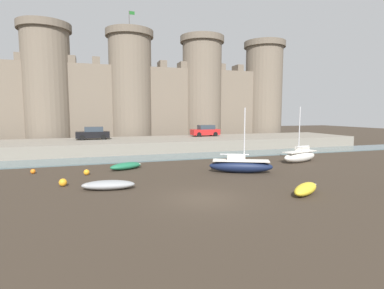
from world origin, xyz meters
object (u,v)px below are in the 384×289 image
Objects in this scene: rowboat_near_channel_left at (126,166)px; mooring_buoy_mid_mud at (33,171)px; mooring_buoy_near_channel at (87,172)px; rowboat_midflat_right at (108,185)px; sailboat_foreground_left at (300,156)px; car_quay_west at (205,131)px; car_quay_centre_west at (93,133)px; sailboat_foreground_right at (240,165)px; mooring_buoy_off_centre at (63,182)px; rowboat_foreground_centre at (306,189)px.

mooring_buoy_mid_mud is (-7.26, 0.47, -0.13)m from rowboat_near_channel_left.
rowboat_midflat_right is at bearing -74.69° from mooring_buoy_near_channel.
car_quay_west is (-3.75, 16.44, 1.59)m from sailboat_foreground_left.
rowboat_midflat_right is 9.03× the size of mooring_buoy_mid_mud.
car_quay_centre_west is (0.52, 15.87, 2.00)m from mooring_buoy_near_channel.
mooring_buoy_mid_mud is at bearing 175.53° from sailboat_foreground_left.
sailboat_foreground_right is 1.69× the size of rowboat_near_channel_left.
sailboat_foreground_left is at bearing -39.35° from car_quay_centre_west.
car_quay_centre_west is at bearing 84.27° from mooring_buoy_off_centre.
mooring_buoy_near_channel is 16.00m from car_quay_centre_west.
mooring_buoy_off_centre is (-21.28, -3.31, -0.38)m from sailboat_foreground_left.
sailboat_foreground_left reaches higher than car_quay_west.
mooring_buoy_mid_mud is (-16.59, 11.84, -0.16)m from rowboat_foreground_centre.
sailboat_foreground_right is at bearing 95.37° from rowboat_foreground_centre.
mooring_buoy_off_centre is 26.48m from car_quay_west.
rowboat_midflat_right is 0.83× the size of car_quay_west.
rowboat_foreground_centre is 0.69× the size of car_quay_centre_west.
rowboat_near_channel_left is 0.75× the size of car_quay_west.
mooring_buoy_off_centre is at bearing -113.00° from mooring_buoy_near_channel.
rowboat_midflat_right is 12.11m from rowboat_foreground_centre.
sailboat_foreground_left is 25.08m from car_quay_centre_west.
sailboat_foreground_right is 1.27× the size of car_quay_centre_west.
mooring_buoy_near_channel is at bearing -156.25° from rowboat_near_channel_left.
mooring_buoy_near_channel is 23.11m from car_quay_west.
mooring_buoy_near_channel is 3.60m from mooring_buoy_off_centre.
car_quay_centre_west is (-15.60, -0.57, 0.00)m from car_quay_west.
mooring_buoy_mid_mud is 24.99m from car_quay_west.
sailboat_foreground_left is 12.09× the size of mooring_buoy_near_channel.
car_quay_west reaches higher than rowboat_midflat_right.
sailboat_foreground_right reaches higher than rowboat_near_channel_left.
rowboat_foreground_centre is at bearing -50.60° from rowboat_near_channel_left.
rowboat_midflat_right is 7.67× the size of mooring_buoy_near_channel.
car_quay_west is (14.71, 21.58, 1.91)m from rowboat_midflat_right.
rowboat_near_channel_left is (1.77, 6.54, 0.00)m from rowboat_midflat_right.
car_quay_west is at bearing 45.55° from mooring_buoy_near_channel.
rowboat_near_channel_left is at bearing -130.72° from car_quay_west.
mooring_buoy_mid_mud is (-15.93, 4.77, -0.42)m from sailboat_foreground_right.
car_quay_west is (4.27, 19.34, 1.62)m from sailboat_foreground_right.
rowboat_near_channel_left is at bearing -79.58° from car_quay_centre_west.
mooring_buoy_off_centre is 0.12× the size of car_quay_centre_west.
car_quay_west is at bearing 48.41° from mooring_buoy_off_centre.
rowboat_midflat_right is at bearing -32.96° from mooring_buoy_off_centre.
mooring_buoy_near_channel is at bearing 67.00° from mooring_buoy_off_centre.
rowboat_near_channel_left is 6.58m from mooring_buoy_off_centre.
rowboat_near_channel_left is 14.84m from car_quay_centre_west.
car_quay_centre_west is (1.93, 19.18, 1.97)m from mooring_buoy_off_centre.
sailboat_foreground_right is 12.21m from mooring_buoy_near_channel.
car_quay_centre_west is at bearing -177.92° from car_quay_west.
sailboat_foreground_left is at bearing 19.90° from sailboat_foreground_right.
mooring_buoy_mid_mud is 0.09× the size of car_quay_west.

